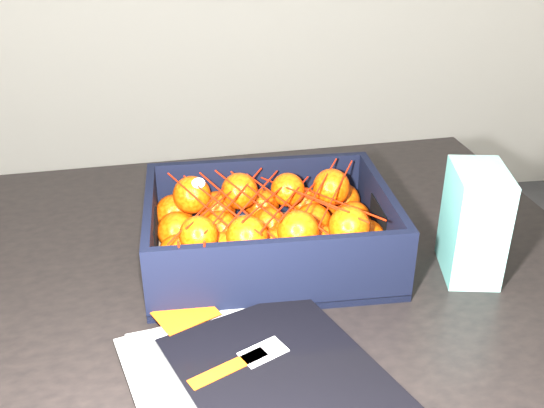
{
  "coord_description": "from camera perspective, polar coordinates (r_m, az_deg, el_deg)",
  "views": [
    {
      "loc": [
        0.13,
        -0.7,
        1.28
      ],
      "look_at": [
        0.24,
        0.08,
        0.86
      ],
      "focal_mm": 42.14,
      "sensor_mm": 36.0,
      "label": 1
    }
  ],
  "objects": [
    {
      "name": "clementine_heap",
      "position": [
        0.95,
        -0.17,
        -2.16
      ],
      "size": [
        0.34,
        0.25,
        0.1
      ],
      "color": "#DE3F04",
      "rests_on": "produce_crate"
    },
    {
      "name": "magazine_stack",
      "position": [
        0.75,
        -1.88,
        -16.19
      ],
      "size": [
        0.35,
        0.35,
        0.02
      ],
      "color": "beige",
      "rests_on": "table"
    },
    {
      "name": "table",
      "position": [
        1.02,
        -5.89,
        -10.2
      ],
      "size": [
        1.26,
        0.89,
        0.75
      ],
      "color": "black",
      "rests_on": "ground"
    },
    {
      "name": "retail_carton",
      "position": [
        0.95,
        17.58,
        -1.6
      ],
      "size": [
        0.09,
        0.12,
        0.16
      ],
      "primitive_type": "cube",
      "rotation": [
        0.0,
        0.0,
        -0.18
      ],
      "color": "silver",
      "rests_on": "table"
    },
    {
      "name": "mesh_net",
      "position": [
        0.91,
        -0.61,
        0.03
      ],
      "size": [
        0.29,
        0.24,
        0.09
      ],
      "color": "#B51906",
      "rests_on": "clementine_heap"
    },
    {
      "name": "produce_crate",
      "position": [
        0.96,
        -0.24,
        -3.18
      ],
      "size": [
        0.36,
        0.27,
        0.11
      ],
      "color": "brown",
      "rests_on": "table"
    }
  ]
}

